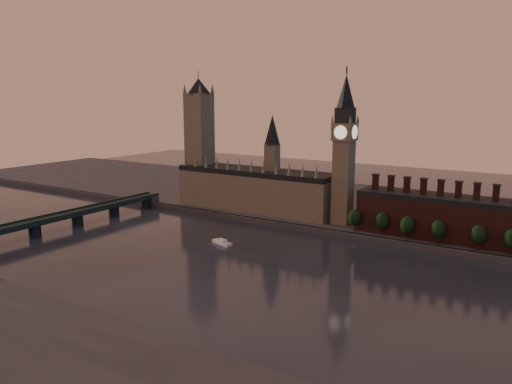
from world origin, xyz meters
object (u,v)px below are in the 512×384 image
westminster_bridge (53,221)px  river_boat (222,242)px  victoria_tower (200,136)px  big_ben (344,148)px

westminster_bridge → river_boat: westminster_bridge is taller
victoria_tower → big_ben: victoria_tower is taller
big_ben → river_boat: (-48.87, -74.75, -55.62)m
westminster_bridge → river_boat: bearing=18.1°
westminster_bridge → river_boat: (116.13, 37.95, -6.23)m
victoria_tower → river_boat: (81.13, -79.75, -57.88)m
westminster_bridge → victoria_tower: bearing=73.4°
victoria_tower → westminster_bridge: 133.21m
westminster_bridge → river_boat: size_ratio=12.22×
victoria_tower → westminster_bridge: (-35.00, -117.70, -51.65)m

